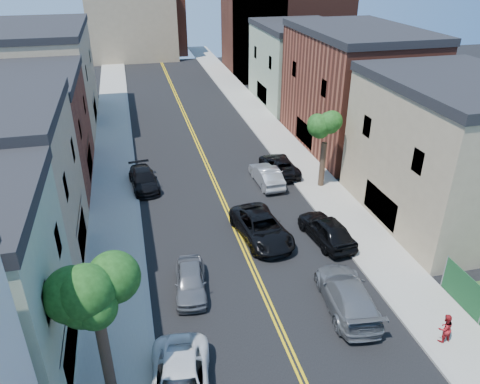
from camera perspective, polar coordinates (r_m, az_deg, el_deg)
sidewalk_left at (r=42.90m, az=-15.51°, el=4.34°), size 3.20×100.00×0.15m
sidewalk_right at (r=45.04m, az=5.00°, el=6.40°), size 3.20×100.00×0.15m
curb_left at (r=42.86m, az=-13.18°, el=4.61°), size 0.30×100.00×0.15m
curb_right at (r=44.53m, az=2.85°, el=6.22°), size 0.30×100.00×0.15m
bldg_left_brick at (r=38.58m, az=-25.32°, el=6.29°), size 9.00×12.00×8.00m
bldg_left_tan_far at (r=51.61m, az=-23.10°, el=12.56°), size 9.00×16.00×9.50m
bldg_right_tan at (r=33.12m, az=24.44°, el=4.12°), size 9.00×12.00×9.00m
bldg_right_brick at (r=44.08m, az=13.82°, el=11.99°), size 9.00×14.00×10.00m
bldg_right_palegrn at (r=56.66m, az=7.29°, el=15.17°), size 9.00×12.00×8.50m
church at (r=70.90m, az=4.81°, el=20.26°), size 16.20×14.20×22.60m
backdrop_left at (r=82.31m, az=-13.25°, el=19.84°), size 14.00×8.00×12.00m
backdrop_center at (r=86.58m, az=-10.49°, el=19.78°), size 10.00×8.00×10.00m
tree_left_mid at (r=16.92m, az=-18.02°, el=-9.35°), size 5.20×5.20×9.29m
tree_right_far at (r=34.40m, az=10.73°, el=9.25°), size 4.40×4.40×8.03m
grey_car_left at (r=25.25m, az=-6.15°, el=-10.91°), size 2.12×4.26×1.39m
black_car_left at (r=36.39m, az=-11.85°, el=1.53°), size 2.38×4.88×1.37m
grey_car_right at (r=24.70m, az=13.13°, el=-12.28°), size 2.93×5.83×1.62m
black_car_right at (r=29.58m, az=10.68°, el=-4.55°), size 2.56×5.09×1.66m
silver_car_right at (r=36.18m, az=3.30°, el=2.08°), size 1.78×4.63×1.51m
dark_car_right_far at (r=38.12m, az=4.84°, el=3.35°), size 2.43×5.15×1.42m
black_suv_lane at (r=29.32m, az=2.69°, el=-4.44°), size 3.33×6.02×1.59m
pedestrian_right at (r=24.14m, az=24.03°, el=-15.14°), size 0.78×0.62×1.53m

